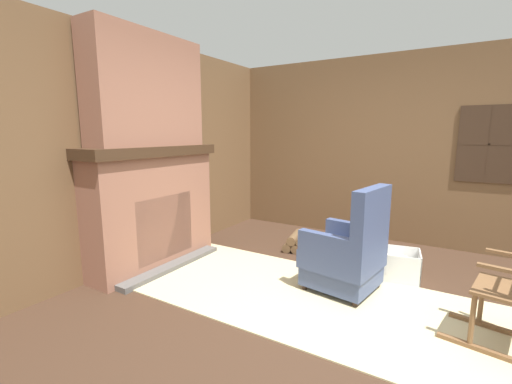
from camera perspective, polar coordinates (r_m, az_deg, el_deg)
ground_plane at (r=3.18m, az=13.49°, el=-19.25°), size 14.00×14.00×0.00m
wood_panel_wall_left at (r=4.20m, az=-19.25°, el=6.12°), size 0.06×5.41×2.60m
wood_panel_wall_back at (r=5.17m, az=22.78°, el=6.53°), size 5.41×0.09×2.60m
fireplace_hearth at (r=4.11m, az=-16.65°, el=-2.45°), size 0.60×1.68×1.39m
chimney_breast at (r=4.05m, az=-17.70°, el=15.77°), size 0.34×1.39×1.19m
area_rug at (r=3.40m, az=8.58°, el=-16.97°), size 3.53×1.53×0.01m
armchair at (r=3.48m, az=14.98°, el=-10.03°), size 0.74×0.72×1.05m
firewood_stack at (r=4.63m, az=7.23°, el=-8.27°), size 0.43×0.50×0.22m
laundry_basket at (r=4.00m, az=22.23°, el=-11.09°), size 0.53×0.44×0.31m
oil_lamp_vase at (r=3.67m, az=-25.28°, el=8.11°), size 0.10×0.10×0.27m
storage_case at (r=4.42m, az=-12.48°, el=8.55°), size 0.17×0.23×0.13m
decorative_plate_on_mantel at (r=4.00m, az=-19.00°, el=8.80°), size 0.06×0.23×0.23m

